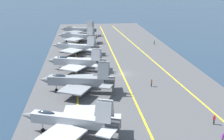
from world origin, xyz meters
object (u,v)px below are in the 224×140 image
Objects in this scene: parked_jet_third at (78,81)px; crew_purple_vest at (223,138)px; parked_jet_fifth at (76,47)px; crew_brown_vest at (151,82)px; parked_jet_seventh at (79,29)px; parked_jet_second at (71,120)px; parked_jet_sixth at (78,36)px; crew_red_vest at (214,119)px; parked_jet_fourth at (77,62)px; crew_green_vest at (154,42)px.

crew_purple_vest is at bearing -136.94° from parked_jet_third.
parked_jet_fifth reaches higher than crew_brown_vest.
parked_jet_second is at bearing 179.36° from parked_jet_seventh.
parked_jet_sixth is 8.93× the size of crew_brown_vest.
crew_red_vest is at bearing -161.86° from crew_brown_vest.
parked_jet_seventh is at bearing -0.47° from parked_jet_fourth.
parked_jet_sixth is (17.29, -0.45, 0.22)m from parked_jet_fifth.
parked_jet_fifth is at bearing 1.17° from parked_jet_fourth.
crew_brown_vest is at bearing -151.89° from parked_jet_fifth.
parked_jet_fourth is at bearing -178.83° from parked_jet_fifth.
crew_green_vest is (42.37, -11.67, -0.03)m from crew_brown_vest.
parked_jet_fifth is 32.52m from parked_jet_seventh.
crew_green_vest is at bearing -32.53° from parked_jet_third.
parked_jet_fifth is 9.42× the size of crew_red_vest.
parked_jet_seventh is at bearing -1.39° from parked_jet_fifth.
parked_jet_fifth is at bearing 109.85° from crew_green_vest.
parked_jet_sixth is at bearing -0.50° from parked_jet_second.
parked_jet_sixth is 0.96× the size of parked_jet_seventh.
crew_purple_vest is 66.63m from crew_green_vest.
parked_jet_seventh reaches higher than crew_red_vest.
crew_brown_vest is 43.95m from crew_green_vest.
parked_jet_fifth is 55.33m from crew_red_vest.
parked_jet_seventh is 9.57× the size of crew_green_vest.
crew_brown_vest is at bearing 18.14° from crew_red_vest.
crew_brown_vest is 1.04× the size of crew_purple_vest.
crew_purple_vest is (-22.37, -20.90, -1.58)m from parked_jet_third.
parked_jet_fourth is 39.34m from crew_red_vest.
parked_jet_fifth is (33.50, 0.78, -0.23)m from parked_jet_third.
parked_jet_third is 9.45× the size of crew_purple_vest.
parked_jet_fourth is 50.69m from parked_jet_seventh.
crew_green_vest reaches higher than crew_purple_vest.
parked_jet_second reaches higher than crew_purple_vest.
parked_jet_sixth is (50.79, 0.33, -0.02)m from parked_jet_third.
crew_brown_vest is at bearing -129.56° from parked_jet_fourth.
parked_jet_second reaches higher than parked_jet_fifth.
parked_jet_third reaches higher than parked_jet_fifth.
parked_jet_third is 52.07m from crew_green_vest.
parked_jet_sixth is 71.27m from crew_red_vest.
parked_jet_fourth reaches higher than parked_jet_fifth.
crew_green_vest is at bearing -44.83° from parked_jet_fourth.
parked_jet_third is at bearing 95.28° from crew_brown_vest.
parked_jet_third is at bearing -2.99° from parked_jet_second.
crew_red_vest is 19.23m from crew_brown_vest.
crew_red_vest is (-16.77, -22.30, -1.57)m from parked_jet_third.
crew_brown_vest is (-31.99, -17.09, -1.31)m from parked_jet_fifth.
parked_jet_fifth is 9.50× the size of crew_purple_vest.
crew_purple_vest is (-88.38, -20.90, -1.58)m from parked_jet_seventh.
parked_jet_sixth is 9.25× the size of crew_purple_vest.
parked_jet_second is at bearing 177.01° from parked_jet_third.
parked_jet_second is 9.24× the size of crew_purple_vest.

